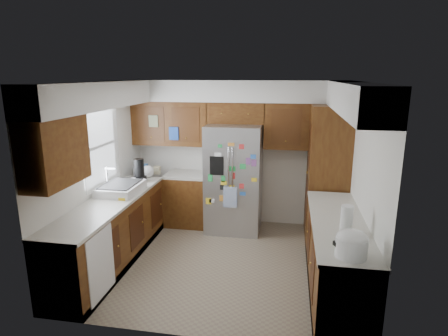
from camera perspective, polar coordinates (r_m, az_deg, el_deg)
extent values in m
plane|color=gray|center=(5.49, -0.45, -14.08)|extent=(3.60, 3.60, 0.00)
cube|color=silver|center=(6.56, 2.06, 2.27)|extent=(3.60, 0.04, 2.50)
cube|color=silver|center=(5.63, -18.82, -0.48)|extent=(0.04, 3.20, 2.50)
cube|color=silver|center=(5.03, 20.14, -2.26)|extent=(0.04, 3.20, 2.50)
cube|color=silver|center=(3.54, -5.23, -8.20)|extent=(3.60, 0.04, 2.50)
cube|color=white|center=(4.84, -0.51, 13.13)|extent=(3.60, 3.20, 0.02)
cube|color=silver|center=(6.24, 1.90, 11.63)|extent=(3.60, 0.38, 0.35)
cube|color=silver|center=(5.38, -17.92, 10.58)|extent=(0.38, 3.20, 0.35)
cube|color=silver|center=(4.82, 18.97, 10.18)|extent=(0.38, 3.20, 0.35)
cube|color=#441F0D|center=(6.56, -8.04, 6.79)|extent=(1.33, 0.34, 0.75)
cube|color=#441F0D|center=(6.25, 12.31, 6.25)|extent=(1.33, 0.34, 0.75)
cube|color=#441F0D|center=(4.47, -24.41, 2.31)|extent=(0.34, 0.85, 0.75)
cube|color=white|center=(5.63, -18.51, 3.22)|extent=(0.02, 0.90, 1.05)
cube|color=white|center=(5.62, -18.17, 3.21)|extent=(0.01, 1.02, 1.15)
cube|color=#1E4AAF|center=(6.37, -7.66, 5.23)|extent=(0.16, 0.02, 0.22)
cube|color=#C1B294|center=(6.46, -10.70, 7.02)|extent=(0.16, 0.02, 0.20)
cube|color=#441F0D|center=(5.49, -16.86, -9.61)|extent=(0.60, 2.60, 0.88)
cube|color=#441F0D|center=(6.65, -5.44, -4.85)|extent=(0.75, 0.60, 0.88)
cube|color=beige|center=(5.33, -17.21, -5.07)|extent=(0.63, 2.60, 0.04)
cube|color=beige|center=(6.52, -5.54, -1.03)|extent=(0.75, 0.60, 0.04)
cube|color=black|center=(5.66, -16.58, -13.23)|extent=(0.60, 2.60, 0.10)
cube|color=white|center=(4.68, -18.18, -13.78)|extent=(0.01, 0.58, 0.80)
cube|color=#441F0D|center=(4.83, 16.69, -12.98)|extent=(0.60, 2.25, 0.88)
cube|color=beige|center=(4.65, 17.09, -7.90)|extent=(0.63, 2.25, 0.04)
cube|color=black|center=(5.02, 16.37, -16.95)|extent=(0.60, 2.25, 0.10)
cube|color=#441F0D|center=(6.13, 15.46, -0.75)|extent=(0.60, 0.90, 2.15)
cube|color=#A0A0A5|center=(6.26, 1.53, -1.59)|extent=(0.90, 0.75, 1.80)
cylinder|color=silver|center=(5.86, 0.68, -1.18)|extent=(0.02, 0.02, 0.90)
cylinder|color=silver|center=(5.85, 1.27, -1.21)|extent=(0.02, 0.02, 0.90)
cube|color=black|center=(5.86, -1.13, 0.34)|extent=(0.22, 0.01, 0.30)
cube|color=white|center=(5.94, 0.94, -4.49)|extent=(0.22, 0.01, 0.34)
cube|color=white|center=(6.04, -1.85, -5.06)|extent=(0.09, 0.00, 0.06)
cube|color=#8C4C99|center=(5.76, 4.57, 0.76)|extent=(0.08, 0.00, 0.10)
cube|color=black|center=(5.94, -0.33, -2.98)|extent=(0.06, 0.00, 0.08)
cube|color=yellow|center=(6.05, -2.38, -5.07)|extent=(0.09, 0.00, 0.10)
cube|color=blue|center=(5.74, 4.47, 1.74)|extent=(0.08, 0.00, 0.07)
cube|color=green|center=(5.79, 2.86, 0.23)|extent=(0.09, 0.00, 0.08)
cube|color=green|center=(5.93, -2.11, -1.51)|extent=(0.07, 0.00, 0.12)
cube|color=#8C4C99|center=(5.76, 3.69, 1.04)|extent=(0.07, 0.00, 0.11)
cube|color=orange|center=(5.99, -0.32, -4.63)|extent=(0.08, 0.00, 0.10)
cube|color=green|center=(5.89, -0.14, -1.69)|extent=(0.06, 0.00, 0.10)
cube|color=blue|center=(5.92, 2.86, -3.94)|extent=(0.09, 0.00, 0.06)
cube|color=yellow|center=(5.92, 1.22, -3.17)|extent=(0.08, 0.00, 0.12)
cube|color=red|center=(5.73, 2.68, 3.26)|extent=(0.08, 0.00, 0.08)
cube|color=red|center=(5.88, 2.69, -2.78)|extent=(0.07, 0.00, 0.08)
cube|color=orange|center=(5.75, 1.09, 3.61)|extent=(0.10, 0.00, 0.05)
cube|color=green|center=(5.78, -0.62, 3.37)|extent=(0.07, 0.00, 0.05)
cube|color=yellow|center=(5.91, -0.04, -2.30)|extent=(0.10, 0.00, 0.06)
cube|color=red|center=(5.85, 1.44, -1.21)|extent=(0.05, 0.00, 0.10)
cube|color=white|center=(5.82, -0.95, 1.91)|extent=(0.11, 0.00, 0.10)
cube|color=green|center=(5.83, 1.30, -0.11)|extent=(0.10, 0.00, 0.08)
cube|color=yellow|center=(5.83, 4.61, -1.80)|extent=(0.09, 0.00, 0.06)
cube|color=#441F0D|center=(6.28, 1.90, 8.44)|extent=(0.96, 0.34, 0.35)
sphere|color=#1232B2|center=(6.28, 0.54, 11.47)|extent=(0.31, 0.31, 0.31)
cylinder|color=black|center=(6.20, 4.36, 10.79)|extent=(0.31, 0.31, 0.18)
ellipsoid|color=#333338|center=(6.20, 4.37, 11.62)|extent=(0.29, 0.29, 0.13)
cube|color=white|center=(5.65, -15.45, -3.02)|extent=(0.52, 0.70, 0.12)
cube|color=black|center=(5.63, -15.49, -2.39)|extent=(0.44, 0.60, 0.02)
cylinder|color=silver|center=(5.69, -17.37, -1.35)|extent=(0.02, 0.02, 0.30)
cylinder|color=silver|center=(5.63, -16.93, -0.10)|extent=(0.16, 0.02, 0.02)
cube|color=yellow|center=(5.36, -14.92, -4.35)|extent=(0.10, 0.18, 0.04)
cube|color=black|center=(6.10, -12.73, -1.69)|extent=(0.18, 0.14, 0.10)
cylinder|color=black|center=(6.05, -12.82, 0.04)|extent=(0.16, 0.16, 0.28)
cylinder|color=#A0A0A5|center=(6.29, -13.02, -0.76)|extent=(0.14, 0.14, 0.20)
sphere|color=white|center=(6.36, -11.58, -0.53)|extent=(0.20, 0.20, 0.20)
cube|color=#3F72B2|center=(6.56, -12.20, -0.19)|extent=(0.14, 0.10, 0.18)
cube|color=#BFB28C|center=(6.54, -10.14, -0.32)|extent=(0.10, 0.08, 0.14)
cylinder|color=white|center=(5.97, -13.66, -2.03)|extent=(0.08, 0.08, 0.11)
cylinder|color=white|center=(3.78, 18.83, -11.30)|extent=(0.30, 0.30, 0.20)
ellipsoid|color=white|center=(3.74, 18.95, -9.92)|extent=(0.29, 0.29, 0.13)
cube|color=black|center=(3.75, 16.72, -10.99)|extent=(0.04, 0.06, 0.04)
cylinder|color=white|center=(4.31, 18.18, -7.34)|extent=(0.13, 0.13, 0.30)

